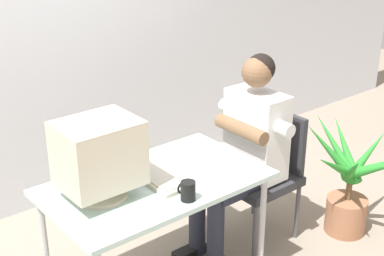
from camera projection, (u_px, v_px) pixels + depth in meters
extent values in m
cube|color=silver|center=(72.00, 1.00, 3.97)|extent=(8.00, 0.10, 3.00)
cylinder|color=#B7B7BC|center=(262.00, 227.00, 3.36)|extent=(0.04, 0.04, 0.70)
cylinder|color=#B7B7BC|center=(46.00, 250.00, 3.14)|extent=(0.04, 0.04, 0.70)
cylinder|color=#B7B7BC|center=(198.00, 189.00, 3.79)|extent=(0.04, 0.04, 0.70)
cube|color=silver|center=(156.00, 183.00, 3.10)|extent=(1.24, 0.73, 0.03)
cylinder|color=beige|center=(102.00, 195.00, 2.93)|extent=(0.27, 0.27, 0.02)
cylinder|color=beige|center=(101.00, 188.00, 2.92)|extent=(0.06, 0.06, 0.06)
cube|color=beige|center=(99.00, 153.00, 2.84)|extent=(0.41, 0.32, 0.35)
cube|color=black|center=(133.00, 143.00, 2.96)|extent=(0.01, 0.27, 0.29)
cube|color=beige|center=(154.00, 177.00, 3.12)|extent=(0.17, 0.46, 0.02)
cube|color=beige|center=(154.00, 174.00, 3.11)|extent=(0.14, 0.42, 0.01)
cylinder|color=#4C4C51|center=(255.00, 233.00, 3.56)|extent=(0.03, 0.03, 0.41)
cylinder|color=#4C4C51|center=(297.00, 211.00, 3.80)|extent=(0.03, 0.03, 0.41)
cylinder|color=#4C4C51|center=(213.00, 207.00, 3.85)|extent=(0.03, 0.03, 0.41)
cylinder|color=#4C4C51|center=(254.00, 189.00, 4.09)|extent=(0.03, 0.03, 0.41)
cube|color=#2D2D33|center=(256.00, 179.00, 3.73)|extent=(0.47, 0.47, 0.06)
cube|color=#2D2D33|center=(280.00, 139.00, 3.76)|extent=(0.04, 0.42, 0.41)
cube|color=silver|center=(256.00, 134.00, 3.59)|extent=(0.22, 0.40, 0.57)
sphere|color=brown|center=(257.00, 72.00, 3.41)|extent=(0.19, 0.19, 0.19)
sphere|color=black|center=(261.00, 68.00, 3.42)|extent=(0.18, 0.18, 0.18)
cylinder|color=#262838|center=(241.00, 188.00, 3.51)|extent=(0.42, 0.14, 0.14)
cylinder|color=#262838|center=(222.00, 178.00, 3.64)|extent=(0.42, 0.14, 0.14)
cylinder|color=#262838|center=(215.00, 233.00, 3.48)|extent=(0.11, 0.11, 0.49)
cylinder|color=#262838|center=(197.00, 221.00, 3.61)|extent=(0.11, 0.11, 0.49)
cube|color=black|center=(190.00, 252.00, 3.66)|extent=(0.24, 0.09, 0.06)
cylinder|color=silver|center=(282.00, 128.00, 3.37)|extent=(0.09, 0.14, 0.09)
cylinder|color=silver|center=(230.00, 107.00, 3.69)|extent=(0.09, 0.14, 0.09)
cylinder|color=brown|center=(241.00, 129.00, 3.48)|extent=(0.09, 0.40, 0.09)
cylinder|color=#9E6647|center=(346.00, 215.00, 3.90)|extent=(0.28, 0.28, 0.26)
cylinder|color=brown|center=(349.00, 187.00, 3.81)|extent=(0.04, 0.04, 0.19)
cone|color=#2A8A2D|center=(367.00, 155.00, 3.87)|extent=(0.53, 0.14, 0.28)
cone|color=#2A8A2D|center=(345.00, 148.00, 3.90)|extent=(0.32, 0.44, 0.39)
cone|color=#2A8A2D|center=(336.00, 147.00, 3.84)|extent=(0.12, 0.45, 0.42)
cone|color=#2A8A2D|center=(332.00, 153.00, 3.72)|extent=(0.33, 0.33, 0.47)
cone|color=#2A8A2D|center=(337.00, 168.00, 3.62)|extent=(0.50, 0.11, 0.35)
cone|color=#2A8A2D|center=(353.00, 170.00, 3.57)|extent=(0.41, 0.35, 0.40)
cone|color=#2A8A2D|center=(375.00, 169.00, 3.60)|extent=(0.09, 0.49, 0.36)
cone|color=#2A8A2D|center=(382.00, 165.00, 3.72)|extent=(0.35, 0.45, 0.35)
cylinder|color=black|center=(188.00, 191.00, 2.89)|extent=(0.08, 0.08, 0.11)
torus|color=black|center=(183.00, 188.00, 2.92)|extent=(0.07, 0.01, 0.07)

